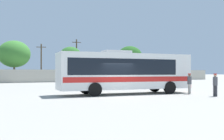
% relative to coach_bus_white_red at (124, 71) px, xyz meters
% --- Properties ---
extents(ground_plane, '(300.00, 300.00, 0.00)m').
position_rel_coach_bus_white_red_xyz_m(ground_plane, '(-1.19, 8.89, -1.90)').
color(ground_plane, gray).
extents(perimeter_wall, '(80.00, 0.30, 2.25)m').
position_rel_coach_bus_white_red_xyz_m(perimeter_wall, '(-1.19, 27.81, -0.77)').
color(perimeter_wall, '#B2AD9E').
rests_on(perimeter_wall, ground_plane).
extents(coach_bus_white_red, '(11.39, 3.72, 3.55)m').
position_rel_coach_bus_white_red_xyz_m(coach_bus_white_red, '(0.00, 0.00, 0.00)').
color(coach_bus_white_red, white).
rests_on(coach_bus_white_red, ground_plane).
extents(attendant_by_bus_door, '(0.40, 0.40, 1.69)m').
position_rel_coach_bus_white_red_xyz_m(attendant_by_bus_door, '(4.69, -2.56, -0.93)').
color(attendant_by_bus_door, '#B7B2A8').
rests_on(attendant_by_bus_door, ground_plane).
extents(passenger_waiting_on_apron, '(0.43, 0.43, 1.70)m').
position_rel_coach_bus_white_red_xyz_m(passenger_waiting_on_apron, '(4.90, -4.99, -0.93)').
color(passenger_waiting_on_apron, '#38383D').
rests_on(passenger_waiting_on_apron, ground_plane).
extents(utility_pole_near, '(1.80, 0.24, 8.36)m').
position_rel_coach_bus_white_red_xyz_m(utility_pole_near, '(7.16, 31.42, 2.47)').
color(utility_pole_near, '#4C3823').
rests_on(utility_pole_near, ground_plane).
extents(utility_pole_far, '(1.76, 0.61, 7.13)m').
position_rel_coach_bus_white_red_xyz_m(utility_pole_far, '(0.21, 31.66, 1.84)').
color(utility_pole_far, '#4C3823').
rests_on(utility_pole_far, ground_plane).
extents(roadside_tree_midleft, '(5.56, 5.56, 7.35)m').
position_rel_coach_bus_white_red_xyz_m(roadside_tree_midleft, '(-4.77, 30.37, 3.08)').
color(roadside_tree_midleft, brown).
rests_on(roadside_tree_midleft, ground_plane).
extents(roadside_tree_midright, '(4.39, 4.39, 6.85)m').
position_rel_coach_bus_white_red_xyz_m(roadside_tree_midright, '(5.95, 31.54, 3.07)').
color(roadside_tree_midright, brown).
rests_on(roadside_tree_midright, ground_plane).
extents(roadside_tree_right, '(5.51, 5.51, 7.51)m').
position_rel_coach_bus_white_red_xyz_m(roadside_tree_right, '(19.31, 30.87, 3.26)').
color(roadside_tree_right, brown).
rests_on(roadside_tree_right, ground_plane).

